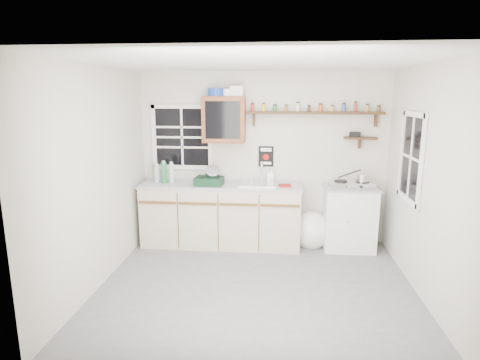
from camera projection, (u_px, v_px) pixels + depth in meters
The scene contains 18 objects.
room at pixel (257, 181), 4.36m from camera, with size 3.64×3.24×2.54m.
main_cabinet at pixel (221, 214), 5.85m from camera, with size 2.31×0.63×0.92m.
right_cabinet at pixel (349, 218), 5.71m from camera, with size 0.73×0.57×0.91m.
sink at pixel (258, 183), 5.71m from camera, with size 0.52×0.44×0.29m.
upper_cabinet at pixel (224, 119), 5.70m from camera, with size 0.60×0.32×0.65m.
upper_cabinet_clutter at pixel (224, 92), 5.62m from camera, with size 0.50×0.24×0.14m.
spice_shelf at pixel (315, 112), 5.63m from camera, with size 1.91×0.18×0.35m.
secondary_shelf at pixel (359, 138), 5.66m from camera, with size 0.45×0.16×0.24m.
warning_sign at pixel (266, 156), 5.90m from camera, with size 0.22×0.02×0.30m.
window_back at pixel (182, 137), 5.95m from camera, with size 0.93×0.03×0.98m.
window_right at pixel (412, 158), 4.69m from camera, with size 0.03×0.78×1.08m.
water_bottles at pixel (164, 173), 5.80m from camera, with size 0.31×0.16×0.32m.
dish_rack at pixel (210, 179), 5.64m from camera, with size 0.40×0.31×0.29m.
soap_bottle at pixel (271, 174), 5.88m from camera, with size 0.10×0.10×0.21m, color silver.
rag at pixel (285, 185), 5.58m from camera, with size 0.16×0.14×0.02m, color maroon.
hotplate at pixel (351, 184), 5.58m from camera, with size 0.62×0.37×0.09m.
saucepan at pixel (362, 178), 5.55m from camera, with size 0.40×0.27×0.18m.
trash_bag at pixel (311, 230), 5.84m from camera, with size 0.48×0.43×0.55m.
Camera 1 is at (0.21, -4.26, 2.18)m, focal length 30.00 mm.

